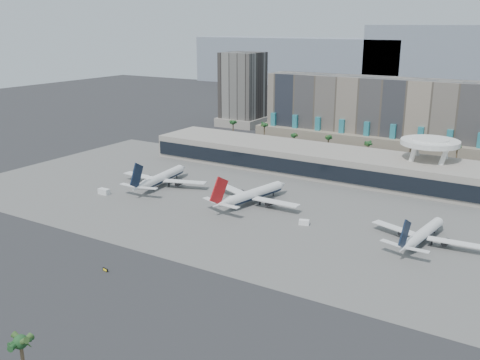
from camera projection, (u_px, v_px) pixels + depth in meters
The scene contains 14 objects.
ground at pixel (175, 246), 179.02m from camera, with size 900.00×900.00×0.00m, color #232326.
apron_pad at pixel (257, 201), 223.97m from camera, with size 260.00×130.00×0.06m, color #5B5B59.
hotel at pixel (373, 121), 311.83m from camera, with size 140.00×30.00×42.00m.
office_tower at pixel (243, 94), 383.75m from camera, with size 30.00×30.00×52.00m.
terminal at pixel (311, 159), 266.97m from camera, with size 170.00×32.50×14.50m.
saucer_structure at pixel (430, 146), 241.01m from camera, with size 26.00×26.00×21.89m.
palm_row at pixel (350, 140), 291.07m from camera, with size 157.80×2.80×13.10m.
airliner_left at pixel (161, 178), 243.60m from camera, with size 43.13×44.63×15.43m.
airliner_centre at pixel (252, 194), 219.56m from camera, with size 43.16×44.88×15.67m.
airliner_right at pixel (423, 234), 179.99m from camera, with size 37.41×38.74×13.41m.
service_vehicle_a at pixel (104, 192), 232.22m from camera, with size 5.14×2.51×2.51m, color white.
service_vehicle_b at pixel (304, 222), 197.16m from camera, with size 3.74×2.13×1.92m, color white.
taxiway_sign at pixel (105, 270), 160.34m from camera, with size 2.21×0.61×1.00m.
near_palm_b at pixel (21, 349), 100.81m from camera, with size 6.00×6.00×15.45m.
Camera 1 is at (105.24, -129.64, 71.58)m, focal length 40.00 mm.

